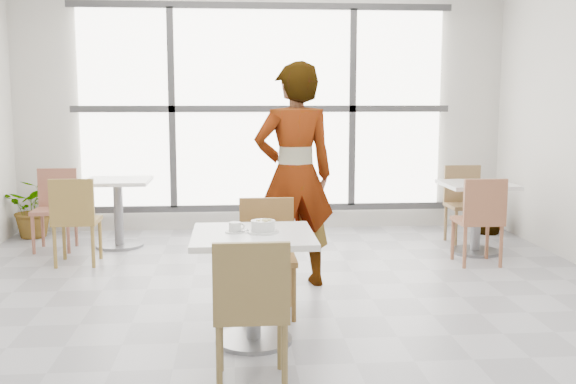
{
  "coord_description": "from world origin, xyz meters",
  "views": [
    {
      "loc": [
        -0.37,
        -4.8,
        1.64
      ],
      "look_at": [
        0.0,
        -0.3,
        1.0
      ],
      "focal_mm": 41.79,
      "sensor_mm": 36.0,
      "label": 1
    }
  ],
  "objects": [
    {
      "name": "chair_far",
      "position": [
        -0.12,
        0.2,
        0.5
      ],
      "size": [
        0.42,
        0.42,
        0.87
      ],
      "color": "brown",
      "rests_on": "ground"
    },
    {
      "name": "window",
      "position": [
        0.0,
        3.44,
        1.5
      ],
      "size": [
        4.6,
        0.07,
        2.52
      ],
      "color": "white",
      "rests_on": "ground"
    },
    {
      "name": "coffee_cup",
      "position": [
        -0.36,
        -0.42,
        0.78
      ],
      "size": [
        0.16,
        0.13,
        0.07
      ],
      "color": "silver",
      "rests_on": "main_table"
    },
    {
      "name": "bg_chair_right_far",
      "position": [
        2.24,
        2.52,
        0.5
      ],
      "size": [
        0.42,
        0.42,
        0.87
      ],
      "color": "olive",
      "rests_on": "ground"
    },
    {
      "name": "bg_table_right",
      "position": [
        2.18,
        1.98,
        0.49
      ],
      "size": [
        0.7,
        0.7,
        0.75
      ],
      "color": "silver",
      "rests_on": "ground"
    },
    {
      "name": "oatmeal_bowl",
      "position": [
        -0.18,
        -0.44,
        0.79
      ],
      "size": [
        0.21,
        0.21,
        0.1
      ],
      "color": "silver",
      "rests_on": "main_table"
    },
    {
      "name": "main_table",
      "position": [
        -0.25,
        -0.45,
        0.52
      ],
      "size": [
        0.8,
        0.8,
        0.75
      ],
      "color": "white",
      "rests_on": "ground"
    },
    {
      "name": "bg_chair_right_near",
      "position": [
        2.02,
        1.45,
        0.5
      ],
      "size": [
        0.42,
        0.42,
        0.87
      ],
      "rotation": [
        0.0,
        0.0,
        3.14
      ],
      "color": "#995D41",
      "rests_on": "ground"
    },
    {
      "name": "bg_table_left",
      "position": [
        -1.64,
        2.59,
        0.49
      ],
      "size": [
        0.7,
        0.7,
        0.75
      ],
      "color": "white",
      "rests_on": "ground"
    },
    {
      "name": "bg_chair_left_far",
      "position": [
        -2.3,
        2.56,
        0.5
      ],
      "size": [
        0.42,
        0.42,
        0.87
      ],
      "color": "#945946",
      "rests_on": "ground"
    },
    {
      "name": "person",
      "position": [
        0.16,
        0.91,
        0.97
      ],
      "size": [
        0.78,
        0.58,
        1.94
      ],
      "primitive_type": "imported",
      "rotation": [
        0.0,
        0.0,
        3.32
      ],
      "color": "black",
      "rests_on": "ground"
    },
    {
      "name": "plant_right",
      "position": [
        2.7,
        2.96,
        0.32
      ],
      "size": [
        0.45,
        0.45,
        0.65
      ],
      "primitive_type": "imported",
      "rotation": [
        0.0,
        0.0,
        -0.27
      ],
      "color": "#437744",
      "rests_on": "ground"
    },
    {
      "name": "chair_near",
      "position": [
        -0.28,
        -1.18,
        0.5
      ],
      "size": [
        0.42,
        0.42,
        0.87
      ],
      "rotation": [
        0.0,
        0.0,
        3.14
      ],
      "color": "olive",
      "rests_on": "ground"
    },
    {
      "name": "plant_left",
      "position": [
        -2.7,
        3.18,
        0.35
      ],
      "size": [
        0.66,
        0.59,
        0.69
      ],
      "primitive_type": "imported",
      "rotation": [
        0.0,
        0.0,
        -0.07
      ],
      "color": "#5D8B49",
      "rests_on": "ground"
    },
    {
      "name": "wall_front",
      "position": [
        0.0,
        -3.5,
        1.5
      ],
      "size": [
        6.0,
        0.0,
        6.0
      ],
      "primitive_type": "plane",
      "rotation": [
        -1.57,
        0.0,
        0.0
      ],
      "color": "silver",
      "rests_on": "ground"
    },
    {
      "name": "bg_chair_left_near",
      "position": [
        -1.91,
        1.77,
        0.5
      ],
      "size": [
        0.42,
        0.42,
        0.87
      ],
      "rotation": [
        0.0,
        0.0,
        3.14
      ],
      "color": "olive",
      "rests_on": "ground"
    },
    {
      "name": "floor",
      "position": [
        0.0,
        0.0,
        0.0
      ],
      "size": [
        7.0,
        7.0,
        0.0
      ],
      "primitive_type": "plane",
      "color": "#9E9EA5",
      "rests_on": "ground"
    },
    {
      "name": "wall_back",
      "position": [
        0.0,
        3.5,
        1.5
      ],
      "size": [
        6.0,
        0.0,
        6.0
      ],
      "primitive_type": "plane",
      "rotation": [
        1.57,
        0.0,
        0.0
      ],
      "color": "silver",
      "rests_on": "ground"
    }
  ]
}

